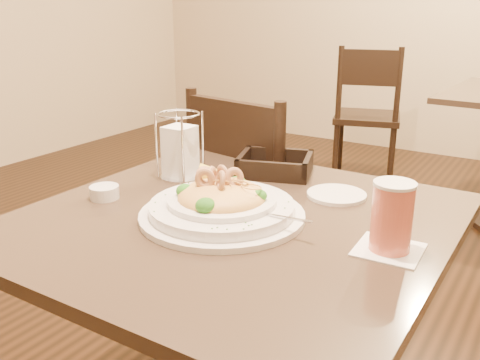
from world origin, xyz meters
The scene contains 9 objects.
main_table centered at (0.00, 0.00, 0.51)m, with size 0.90×0.90×0.74m.
dining_chair_near centered at (-0.25, 0.54, 0.50)m, with size 0.48×0.48×0.93m.
dining_chair_far centered at (-0.55, 2.47, 0.50)m, with size 0.52×0.52×0.93m.
pasta_bowl centered at (-0.02, -0.02, 0.77)m, with size 0.41×0.37×0.12m.
drink_glass centered at (0.34, 0.01, 0.81)m, with size 0.13×0.13×0.14m.
bread_basket centered at (-0.07, 0.32, 0.76)m, with size 0.24×0.21×0.05m.
napkin_caddy centered at (-0.27, 0.15, 0.82)m, with size 0.11×0.11×0.18m.
side_plate centered at (0.14, 0.24, 0.74)m, with size 0.15×0.15×0.01m, color white.
butter_ramekin centered at (-0.33, -0.07, 0.75)m, with size 0.07×0.07×0.03m, color white.
Camera 1 is at (0.60, -0.93, 1.20)m, focal length 40.00 mm.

